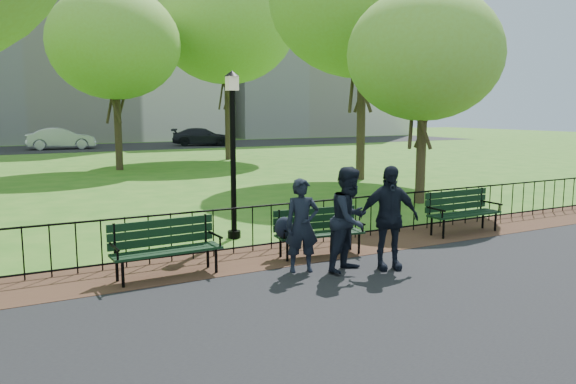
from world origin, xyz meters
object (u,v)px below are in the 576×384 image
park_bench_main (306,227)px  person_right (388,217)px  tree_near_e (424,55)px  person_left (302,226)px  tree_far_e (226,24)px  tree_far_c (114,43)px  park_bench_right_a (461,207)px  sedan_silver (61,138)px  park_bench_left_a (165,242)px  sedan_dark (203,137)px  lamppost (233,149)px  person_mid (350,219)px

park_bench_main → person_right: (0.84, -1.34, 0.33)m
tree_near_e → person_left: bearing=-145.4°
park_bench_main → tree_far_e: 22.22m
tree_far_c → tree_far_e: size_ratio=0.77×
park_bench_main → park_bench_right_a: (4.05, 0.16, 0.01)m
park_bench_main → sedan_silver: (-0.48, 33.13, 0.18)m
park_bench_left_a → sedan_dark: (12.19, 32.19, 0.10)m
tree_far_c → sedan_dark: 18.26m
tree_far_e → park_bench_main: bearing=-108.4°
person_right → sedan_silver: person_right is taller
tree_near_e → person_right: (-5.18, -5.06, -3.35)m
lamppost → person_mid: 3.47m
lamppost → tree_far_e: 20.13m
lamppost → person_left: lamppost is taller
person_mid → sedan_silver: 34.26m
lamppost → tree_near_e: 7.17m
tree_far_e → park_bench_left_a: bearing=-114.9°
tree_far_c → person_mid: 19.07m
sedan_silver → sedan_dark: size_ratio=0.99×
park_bench_main → person_mid: person_mid is taller
person_right → sedan_silver: (-1.32, 34.46, -0.14)m
tree_far_e → lamppost: bearing=-111.9°
tree_far_c → person_mid: tree_far_c is taller
tree_far_e → sedan_dark: size_ratio=2.28×
tree_near_e → tree_far_c: 14.86m
park_bench_right_a → tree_far_c: bearing=102.2°
park_bench_right_a → sedan_dark: (5.50, 32.07, 0.10)m
park_bench_right_a → tree_far_e: tree_far_e is taller
person_mid → person_left: bearing=132.5°
park_bench_main → tree_near_e: size_ratio=0.30×
park_bench_main → person_left: bearing=-117.9°
park_bench_left_a → tree_far_e: bearing=62.6°
park_bench_main → sedan_dark: sedan_dark is taller
tree_far_e → sedan_silver: tree_far_e is taller
park_bench_main → sedan_silver: size_ratio=0.40×
park_bench_right_a → person_mid: (-3.86, -1.29, 0.31)m
tree_near_e → sedan_dark: (3.53, 28.50, -3.58)m
tree_far_e → sedan_dark: tree_far_e is taller
person_mid → sedan_dark: bearing=51.3°
park_bench_main → sedan_silver: bearing=97.1°
park_bench_left_a → person_left: bearing=-24.4°
sedan_dark → sedan_silver: bearing=108.1°
park_bench_main → sedan_silver: 33.13m
park_bench_left_a → tree_far_e: size_ratio=0.17×
tree_near_e → tree_far_e: (0.65, 16.38, 3.02)m
tree_far_c → sedan_silver: tree_far_c is taller
person_left → person_right: person_right is taller
tree_far_c → person_right: tree_far_c is taller
person_mid → sedan_dark: (9.36, 33.36, -0.22)m
park_bench_right_a → lamppost: size_ratio=0.51×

